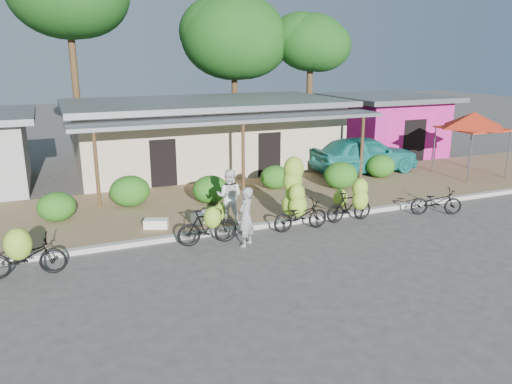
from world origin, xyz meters
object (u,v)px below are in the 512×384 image
tree_near_right (307,41)px  bike_right (352,203)px  bike_far_right (436,202)px  bike_far_left (24,255)px  sack_near (204,216)px  sack_far (156,224)px  bystander (229,196)px  teal_van (365,154)px  tree_center_right (230,35)px  vendor (246,217)px  red_canopy (474,120)px  bike_left (208,226)px  bike_center (297,201)px

tree_near_right → bike_right: (-5.30, -13.30, -5.52)m
bike_right → bike_far_right: 3.24m
bike_far_left → bike_right: bearing=-81.8°
sack_near → sack_far: sack_near is taller
bystander → teal_van: bearing=-120.2°
bike_far_left → tree_center_right: bearing=-30.0°
tree_center_right → bike_right: 16.43m
sack_far → vendor: 3.19m
tree_near_right → red_canopy: (3.15, -9.93, -3.59)m
bike_left → sack_far: bike_left is taller
bike_far_left → sack_far: 4.33m
bike_far_left → bike_far_right: (13.16, 0.07, -0.15)m
sack_far → bystander: 2.49m
red_canopy → teal_van: 4.94m
bike_far_left → vendor: 5.94m
bike_right → bike_far_right: bike_right is taller
bike_far_left → bystander: bearing=-68.4°
bike_far_left → bystander: bystander is taller
tree_near_right → bike_center: size_ratio=3.39×
bystander → vendor: bearing=117.1°
tree_center_right → tree_near_right: size_ratio=1.14×
teal_van → bystander: bearing=119.3°
tree_near_right → sack_far: size_ratio=10.42×
teal_van → sack_far: bearing=112.0°
sack_far → vendor: size_ratio=0.42×
tree_center_right → bike_center: size_ratio=3.85×
bike_center → bike_right: bike_center is taller
tree_near_right → bike_center: bearing=-119.0°
sack_far → tree_center_right: bearing=61.2°
sack_far → tree_near_right: bearing=45.3°
red_canopy → sack_far: 14.94m
red_canopy → bike_far_right: bearing=-144.3°
bike_center → sack_far: bike_center is taller
bike_left → tree_near_right: bearing=-34.3°
bike_left → red_canopy: bearing=-72.2°
bike_left → bystander: bystander is taller
bike_far_left → bike_center: bearing=-79.1°
vendor → bike_center: bearing=161.0°
tree_near_right → bike_far_right: 14.99m
tree_near_right → bike_far_left: (-15.25, -13.77, -5.58)m
bike_far_left → bike_right: bike_right is taller
bike_right → sack_near: 4.93m
bike_left → vendor: 1.15m
sack_near → sack_far: (-1.61, -0.06, -0.01)m
bike_center → bike_right: bearing=-97.5°
bike_far_left → sack_far: bike_far_left is taller
sack_near → vendor: size_ratio=0.48×
bike_far_right → teal_van: (1.19, 6.08, 0.51)m
bike_center → vendor: (-2.09, -0.84, -0.01)m
bystander → bike_far_right: bearing=-161.6°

